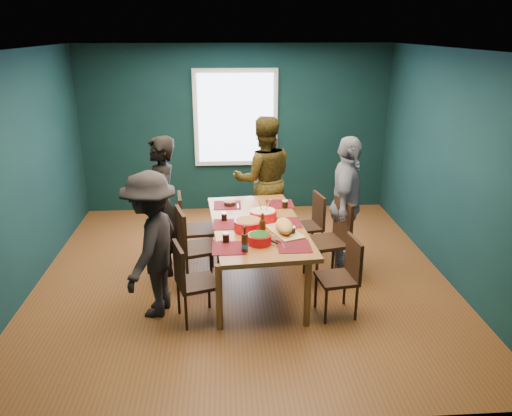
{
  "coord_description": "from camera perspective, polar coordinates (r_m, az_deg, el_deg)",
  "views": [
    {
      "loc": [
        -0.21,
        -5.57,
        2.92
      ],
      "look_at": [
        0.15,
        -0.21,
        0.97
      ],
      "focal_mm": 35.0,
      "sensor_mm": 36.0,
      "label": 1
    }
  ],
  "objects": [
    {
      "name": "bowl_salad",
      "position": [
        5.57,
        -0.9,
        -1.95
      ],
      "size": [
        0.32,
        0.32,
        0.13
      ],
      "color": "red",
      "rests_on": "dining_table"
    },
    {
      "name": "cola_glass_d",
      "position": [
        5.87,
        -3.66,
        -0.96
      ],
      "size": [
        0.07,
        0.07,
        0.1
      ],
      "color": "black",
      "rests_on": "dining_table"
    },
    {
      "name": "person_near_left",
      "position": [
        5.32,
        -11.85,
        -4.16
      ],
      "size": [
        0.82,
        1.13,
        1.58
      ],
      "primitive_type": "imported",
      "rotation": [
        0.0,
        0.0,
        4.46
      ],
      "color": "black",
      "rests_on": "floor"
    },
    {
      "name": "small_bowl",
      "position": [
        6.37,
        -3.02,
        0.56
      ],
      "size": [
        0.14,
        0.14,
        0.06
      ],
      "color": "black",
      "rests_on": "dining_table"
    },
    {
      "name": "room",
      "position": [
        6.05,
        -1.72,
        5.07
      ],
      "size": [
        5.01,
        5.01,
        2.71
      ],
      "color": "brown",
      "rests_on": "ground"
    },
    {
      "name": "person_back",
      "position": [
        7.06,
        0.88,
        3.27
      ],
      "size": [
        0.91,
        0.74,
        1.79
      ],
      "primitive_type": "imported",
      "rotation": [
        0.0,
        0.0,
        3.21
      ],
      "color": "black",
      "rests_on": "floor"
    },
    {
      "name": "chair_right_far",
      "position": [
        6.69,
        6.41,
        -1.41
      ],
      "size": [
        0.45,
        0.45,
        0.86
      ],
      "rotation": [
        0.0,
        0.0,
        0.2
      ],
      "color": "black",
      "rests_on": "floor"
    },
    {
      "name": "bowl_herbs",
      "position": [
        5.24,
        0.4,
        -3.52
      ],
      "size": [
        0.25,
        0.25,
        0.11
      ],
      "color": "red",
      "rests_on": "dining_table"
    },
    {
      "name": "cola_glass_a",
      "position": [
        5.28,
        -3.46,
        -3.34
      ],
      "size": [
        0.08,
        0.08,
        0.11
      ],
      "color": "black",
      "rests_on": "dining_table"
    },
    {
      "name": "napkin_c",
      "position": [
        5.19,
        4.33,
        -4.48
      ],
      "size": [
        0.15,
        0.15,
        0.0
      ],
      "primitive_type": "cube",
      "rotation": [
        0.0,
        0.0,
        0.02
      ],
      "color": "#F17765",
      "rests_on": "dining_table"
    },
    {
      "name": "cola_glass_b",
      "position": [
        5.49,
        4.21,
        -2.55
      ],
      "size": [
        0.07,
        0.07,
        0.09
      ],
      "color": "black",
      "rests_on": "dining_table"
    },
    {
      "name": "beer_bottle_b",
      "position": [
        5.38,
        0.74,
        -2.3
      ],
      "size": [
        0.07,
        0.07,
        0.27
      ],
      "color": "#421B0B",
      "rests_on": "dining_table"
    },
    {
      "name": "chair_right_near",
      "position": [
        5.38,
        10.08,
        -7.08
      ],
      "size": [
        0.44,
        0.44,
        0.86
      ],
      "rotation": [
        0.0,
        0.0,
        0.14
      ],
      "color": "black",
      "rests_on": "floor"
    },
    {
      "name": "person_right",
      "position": [
        6.27,
        10.24,
        0.38
      ],
      "size": [
        0.7,
        1.08,
        1.71
      ],
      "primitive_type": "imported",
      "rotation": [
        0.0,
        0.0,
        1.27
      ],
      "color": "silver",
      "rests_on": "floor"
    },
    {
      "name": "napkin_b",
      "position": [
        5.41,
        -3.74,
        -3.45
      ],
      "size": [
        0.14,
        0.14,
        0.0
      ],
      "primitive_type": "cube",
      "rotation": [
        0.0,
        0.0,
        0.03
      ],
      "color": "#F17765",
      "rests_on": "dining_table"
    },
    {
      "name": "chair_left_mid",
      "position": [
        5.88,
        -7.46,
        -3.85
      ],
      "size": [
        0.54,
        0.54,
        0.97
      ],
      "rotation": [
        0.0,
        0.0,
        0.28
      ],
      "color": "black",
      "rests_on": "floor"
    },
    {
      "name": "napkin_a",
      "position": [
        5.91,
        3.8,
        -1.35
      ],
      "size": [
        0.18,
        0.18,
        0.0
      ],
      "primitive_type": "cube",
      "rotation": [
        0.0,
        0.0,
        -0.21
      ],
      "color": "#F17765",
      "rests_on": "dining_table"
    },
    {
      "name": "beer_bottle_a",
      "position": [
        5.04,
        -1.29,
        -4.0
      ],
      "size": [
        0.07,
        0.07,
        0.27
      ],
      "color": "#421B0B",
      "rests_on": "dining_table"
    },
    {
      "name": "dining_table",
      "position": [
        5.81,
        0.14,
        -2.48
      ],
      "size": [
        1.19,
        2.12,
        0.78
      ],
      "rotation": [
        0.0,
        0.0,
        0.08
      ],
      "color": "olive",
      "rests_on": "floor"
    },
    {
      "name": "cutting_board",
      "position": [
        5.52,
        3.23,
        -2.2
      ],
      "size": [
        0.43,
        0.66,
        0.14
      ],
      "rotation": [
        0.0,
        0.0,
        0.37
      ],
      "color": "tan",
      "rests_on": "dining_table"
    },
    {
      "name": "chair_left_far",
      "position": [
        6.45,
        -7.67,
        -1.81
      ],
      "size": [
        0.47,
        0.47,
        0.94
      ],
      "rotation": [
        0.0,
        0.0,
        0.11
      ],
      "color": "black",
      "rests_on": "floor"
    },
    {
      "name": "cola_glass_c",
      "position": [
        6.28,
        3.34,
        0.48
      ],
      "size": [
        0.07,
        0.07,
        0.1
      ],
      "color": "black",
      "rests_on": "dining_table"
    },
    {
      "name": "chair_left_near",
      "position": [
        5.21,
        -7.67,
        -7.82
      ],
      "size": [
        0.49,
        0.49,
        0.87
      ],
      "rotation": [
        0.0,
        0.0,
        0.3
      ],
      "color": "black",
      "rests_on": "floor"
    },
    {
      "name": "chair_right_mid",
      "position": [
        6.08,
        8.9,
        -2.93
      ],
      "size": [
        0.54,
        0.54,
        1.0
      ],
      "rotation": [
        0.0,
        0.0,
        0.22
      ],
      "color": "black",
      "rests_on": "floor"
    },
    {
      "name": "person_far_left",
      "position": [
        6.17,
        -10.68,
        0.15
      ],
      "size": [
        0.53,
        0.7,
        1.73
      ],
      "primitive_type": "imported",
      "rotation": [
        0.0,
        0.0,
        4.91
      ],
      "color": "black",
      "rests_on": "floor"
    },
    {
      "name": "bowl_dumpling",
      "position": [
        5.85,
        0.86,
        -0.82
      ],
      "size": [
        0.32,
        0.32,
        0.29
      ],
      "color": "red",
      "rests_on": "dining_table"
    }
  ]
}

